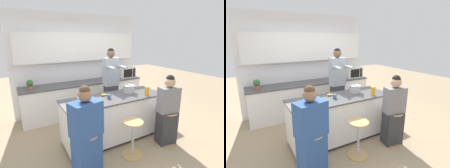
# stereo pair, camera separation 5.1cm
# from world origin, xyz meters

# --- Properties ---
(ground_plane) EXTENTS (16.00, 16.00, 0.00)m
(ground_plane) POSITION_xyz_m (0.00, 0.00, 0.00)
(ground_plane) COLOR tan
(wall_back) EXTENTS (3.59, 0.22, 2.70)m
(wall_back) POSITION_xyz_m (0.00, 1.86, 1.54)
(wall_back) COLOR white
(wall_back) RESTS_ON ground_plane
(back_counter) EXTENTS (3.33, 0.64, 0.89)m
(back_counter) POSITION_xyz_m (0.00, 1.55, 0.45)
(back_counter) COLOR white
(back_counter) RESTS_ON ground_plane
(kitchen_island) EXTENTS (2.09, 0.74, 0.92)m
(kitchen_island) POSITION_xyz_m (0.00, 0.00, 0.46)
(kitchen_island) COLOR black
(kitchen_island) RESTS_ON ground_plane
(bar_stool_leftmost) EXTENTS (0.38, 0.38, 0.66)m
(bar_stool_leftmost) POSITION_xyz_m (-0.84, -0.63, 0.35)
(bar_stool_leftmost) COLOR tan
(bar_stool_leftmost) RESTS_ON ground_plane
(bar_stool_center) EXTENTS (0.38, 0.38, 0.66)m
(bar_stool_center) POSITION_xyz_m (0.00, -0.66, 0.35)
(bar_stool_center) COLOR tan
(bar_stool_center) RESTS_ON ground_plane
(bar_stool_rightmost) EXTENTS (0.38, 0.38, 0.66)m
(bar_stool_rightmost) POSITION_xyz_m (0.84, -0.67, 0.35)
(bar_stool_rightmost) COLOR tan
(bar_stool_rightmost) RESTS_ON ground_plane
(person_cooking) EXTENTS (0.38, 0.60, 1.84)m
(person_cooking) POSITION_xyz_m (0.35, 0.72, 0.93)
(person_cooking) COLOR #383842
(person_cooking) RESTS_ON ground_plane
(person_wrapped_blanket) EXTENTS (0.50, 0.38, 1.43)m
(person_wrapped_blanket) POSITION_xyz_m (-0.86, -0.67, 0.68)
(person_wrapped_blanket) COLOR #2D5193
(person_wrapped_blanket) RESTS_ON ground_plane
(person_seated_near) EXTENTS (0.42, 0.33, 1.40)m
(person_seated_near) POSITION_xyz_m (0.82, -0.67, 0.65)
(person_seated_near) COLOR #333338
(person_seated_near) RESTS_ON ground_plane
(cooking_pot) EXTENTS (0.34, 0.25, 0.16)m
(cooking_pot) POSITION_xyz_m (0.42, 0.09, 1.00)
(cooking_pot) COLOR #B7BABC
(cooking_pot) RESTS_ON kitchen_island
(fruit_bowl) EXTENTS (0.17, 0.17, 0.08)m
(fruit_bowl) POSITION_xyz_m (-0.64, 0.09, 0.95)
(fruit_bowl) COLOR white
(fruit_bowl) RESTS_ON kitchen_island
(coffee_cup_near) EXTENTS (0.11, 0.08, 0.09)m
(coffee_cup_near) POSITION_xyz_m (-0.14, -0.03, 0.96)
(coffee_cup_near) COLOR #4C7099
(coffee_cup_near) RESTS_ON kitchen_island
(banana_bunch) EXTENTS (0.15, 0.11, 0.05)m
(banana_bunch) POSITION_xyz_m (-0.15, 0.16, 0.94)
(banana_bunch) COLOR yellow
(banana_bunch) RESTS_ON kitchen_island
(juice_carton) EXTENTS (0.07, 0.07, 0.20)m
(juice_carton) POSITION_xyz_m (0.63, -0.26, 1.01)
(juice_carton) COLOR gold
(juice_carton) RESTS_ON kitchen_island
(microwave) EXTENTS (0.49, 0.38, 0.32)m
(microwave) POSITION_xyz_m (1.32, 1.51, 1.05)
(microwave) COLOR white
(microwave) RESTS_ON back_counter
(potted_plant) EXTENTS (0.15, 0.15, 0.22)m
(potted_plant) POSITION_xyz_m (-1.38, 1.55, 1.00)
(potted_plant) COLOR #A86042
(potted_plant) RESTS_ON back_counter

